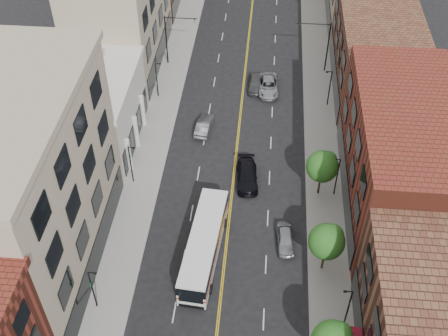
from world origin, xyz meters
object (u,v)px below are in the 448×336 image
(car_lane_behind, at_px, (204,125))
(car_lane_b, at_px, (268,86))
(car_lane_c, at_px, (255,83))
(car_lane_a, at_px, (247,176))
(city_bus, at_px, (204,244))
(car_parked_far, at_px, (285,239))

(car_lane_behind, xyz_separation_m, car_lane_b, (7.49, 9.00, 0.03))
(car_lane_b, distance_m, car_lane_c, 1.78)
(car_lane_behind, xyz_separation_m, car_lane_a, (5.67, -8.39, 0.05))
(car_lane_behind, relative_size, car_lane_b, 0.81)
(car_lane_a, distance_m, car_lane_c, 17.82)
(city_bus, relative_size, car_lane_c, 2.69)
(car_lane_c, bearing_deg, car_lane_b, -14.30)
(city_bus, relative_size, car_lane_behind, 2.69)
(city_bus, distance_m, car_lane_c, 28.81)
(city_bus, relative_size, car_lane_b, 2.18)
(car_lane_behind, height_order, car_lane_a, car_lane_a)
(city_bus, bearing_deg, car_lane_c, 87.49)
(car_lane_b, bearing_deg, car_lane_behind, -132.60)
(car_lane_a, bearing_deg, city_bus, -113.80)
(car_parked_far, relative_size, car_lane_c, 0.91)
(city_bus, height_order, car_lane_behind, city_bus)
(car_lane_a, bearing_deg, car_parked_far, -68.98)
(city_bus, bearing_deg, car_lane_behind, 101.13)
(city_bus, xyz_separation_m, car_lane_c, (3.59, 28.56, -1.04))
(city_bus, height_order, car_lane_c, city_bus)
(car_parked_far, xyz_separation_m, car_lane_behind, (-9.97, 16.92, 0.05))
(car_lane_b, bearing_deg, car_lane_a, -98.80)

